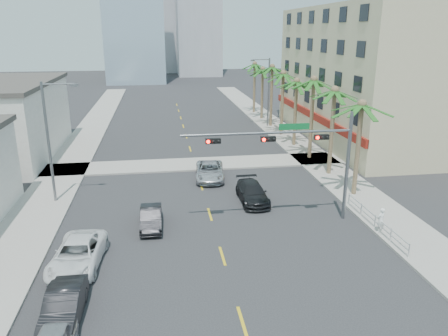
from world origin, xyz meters
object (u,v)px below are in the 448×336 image
traffic_signal_mast (302,149)px  car_parked_far (78,254)px  car_lane_right (252,193)px  pedestrian (381,220)px  car_lane_left (151,218)px  car_lane_center (210,171)px  car_parked_mid (64,306)px

traffic_signal_mast → car_parked_far: size_ratio=2.08×
car_lane_right → pedestrian: (6.84, -6.62, 0.25)m
car_lane_left → car_lane_center: car_lane_center is taller
car_parked_mid → car_lane_right: 16.90m
car_lane_center → pedestrian: 15.50m
car_parked_far → pedestrian: size_ratio=3.32×
car_lane_right → car_parked_far: bearing=-145.3°
car_parked_far → car_lane_right: bearing=39.6°
car_lane_left → car_lane_center: 10.39m
traffic_signal_mast → pedestrian: size_ratio=6.91×
car_lane_center → traffic_signal_mast: bearing=-57.6°
traffic_signal_mast → car_parked_far: (-13.74, -3.94, -4.32)m
traffic_signal_mast → car_lane_center: (-4.86, 9.71, -4.35)m
traffic_signal_mast → pedestrian: (4.52, -2.62, -4.11)m
car_parked_far → car_lane_left: (3.90, 4.52, -0.09)m
car_parked_mid → car_lane_center: size_ratio=0.84×
traffic_signal_mast → car_lane_center: size_ratio=2.16×
traffic_signal_mast → car_parked_mid: (-13.58, -8.60, -4.35)m
car_lane_left → pedestrian: bearing=-12.3°
traffic_signal_mast → car_lane_left: (-9.83, 0.59, -4.41)m
car_parked_far → car_lane_center: size_ratio=1.04×
car_lane_right → car_lane_left: bearing=-155.7°
traffic_signal_mast → pedestrian: traffic_signal_mast is taller
traffic_signal_mast → car_parked_far: bearing=-164.0°
car_parked_mid → pedestrian: bearing=19.0°
car_parked_mid → car_lane_center: 20.29m
car_parked_far → car_lane_left: bearing=54.0°
traffic_signal_mast → car_lane_left: traffic_signal_mast is taller
car_lane_left → car_lane_right: (7.51, 3.41, 0.05)m
traffic_signal_mast → car_lane_right: bearing=120.2°
traffic_signal_mast → car_parked_mid: 16.66m
car_parked_mid → car_parked_far: car_parked_far is taller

